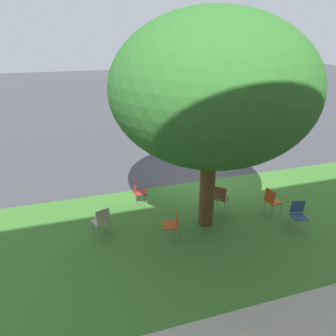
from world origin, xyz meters
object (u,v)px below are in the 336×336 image
Objects in this scene: chair_3 at (102,220)px; parked_car at (228,134)px; street_tree at (212,90)px; chair_0 at (138,190)px; chair_1 at (173,223)px; chair_4 at (221,197)px; chair_2 at (272,200)px; chair_5 at (298,213)px.

parked_car is (-6.59, -5.32, 0.32)m from chair_3.
street_tree is 6.73× the size of chair_0.
chair_1 is 0.24× the size of parked_car.
street_tree is 6.73× the size of chair_1.
chair_0 and chair_4 have the same top height.
chair_0 is 1.00× the size of chair_1.
chair_2 is 1.57m from chair_4.
chair_1 and chair_4 have the same top height.
street_tree reaches higher than chair_5.
street_tree is 1.60× the size of parked_car.
parked_car reaches higher than chair_0.
chair_5 is (-5.42, 1.33, 0.00)m from chair_3.
chair_0 is 1.00× the size of chair_5.
street_tree is at bearing -4.20° from chair_2.
chair_5 is at bearing 80.04° from parked_car.
chair_0 is (1.65, -1.76, -3.44)m from street_tree.
chair_0 is 0.24× the size of parked_car.
chair_2 is (-2.14, 0.16, -3.44)m from street_tree.
chair_5 is (-4.06, 2.82, 0.00)m from chair_0.
chair_1 is 3.34m from chair_2.
chair_3 is 3.76m from chair_4.
chair_3 is at bearing 38.92° from parked_car.
chair_1 is at bearing 158.59° from chair_3.
chair_3 is (1.37, 1.49, 0.00)m from chair_0.
chair_2 is (-3.80, 1.91, 0.00)m from chair_0.
chair_4 is 2.31m from chair_5.
parked_car is at bearing -122.57° from street_tree.
parked_car reaches higher than chair_3.
street_tree is 4.20m from chair_0.
chair_1 is (1.19, 0.45, -3.44)m from street_tree.
chair_0 and chair_1 have the same top height.
parked_car is at bearing -141.08° from chair_3.
chair_2 is at bearing 154.46° from chair_4.
chair_3 is (5.17, -0.42, 0.00)m from chair_2.
chair_1 and chair_5 have the same top height.
street_tree is 3.67m from chair_1.
chair_0 and chair_2 have the same top height.
chair_0 is 6.49m from parked_car.
chair_1 is at bearing 101.93° from chair_0.
chair_0 is 4.94m from chair_5.
chair_4 and chair_5 have the same top height.
parked_car is (-1.17, -6.66, 0.32)m from chair_5.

